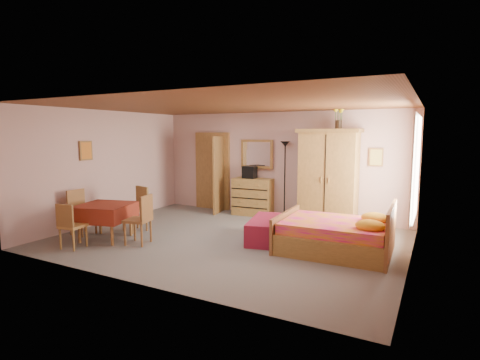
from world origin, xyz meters
The scene contains 23 objects.
floor centered at (0.00, 0.00, 0.00)m, with size 6.50×6.50×0.00m, color slate.
ceiling centered at (0.00, 0.00, 2.60)m, with size 6.50×6.50×0.00m, color brown.
wall_back centered at (0.00, 2.50, 1.30)m, with size 6.50×0.10×2.60m, color tan.
wall_front centered at (0.00, -2.50, 1.30)m, with size 6.50×0.10×2.60m, color tan.
wall_left centered at (-3.25, 0.00, 1.30)m, with size 0.10×5.00×2.60m, color tan.
wall_right centered at (3.25, 0.00, 1.30)m, with size 0.10×5.00×2.60m, color tan.
doorway centered at (-1.90, 2.47, 1.02)m, with size 1.06×0.12×2.15m, color #9E6B35.
window centered at (3.21, 1.20, 1.45)m, with size 0.08×1.40×1.95m, color white.
picture_left centered at (-3.22, -0.60, 1.70)m, with size 0.04×0.32×0.42m, color orange.
picture_back centered at (2.35, 2.47, 1.55)m, with size 0.30×0.04×0.40m, color #D8BF59.
chest_of_drawers centered at (-0.56, 2.25, 0.47)m, with size 0.99×0.50×0.94m, color #A27636.
wall_mirror centered at (-0.56, 2.46, 1.55)m, with size 0.93×0.05×0.73m, color silver.
stereo centered at (-0.66, 2.25, 1.09)m, with size 0.33×0.24×0.31m, color black.
floor_lamp centered at (0.27, 2.32, 0.94)m, with size 0.24×0.24×1.88m, color black.
wardrobe centered at (1.38, 2.17, 1.09)m, with size 1.38×0.71×2.17m, color #AC7B3A.
sunflower_vase centered at (1.56, 2.23, 2.43)m, with size 0.21×0.21×0.52m, color yellow.
bed centered at (2.03, 0.24, 0.44)m, with size 1.92×1.51×0.89m, color #DD1582.
bench centered at (0.63, 0.29, 0.21)m, with size 0.47×1.27×0.42m, color maroon.
dining_table centered at (-2.13, -1.12, 0.35)m, with size 0.95×0.95×0.70m, color maroon.
chair_south centered at (-2.21, -1.80, 0.42)m, with size 0.38×0.38×0.84m, color #AF7B3B.
chair_north centered at (-2.08, -0.38, 0.47)m, with size 0.43×0.43×0.94m, color olive.
chair_west centered at (-2.83, -1.08, 0.46)m, with size 0.42×0.42×0.92m, color brown.
chair_east centered at (-1.36, -1.06, 0.47)m, with size 0.42×0.42×0.93m, color brown.
Camera 1 is at (3.56, -6.22, 2.07)m, focal length 28.00 mm.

